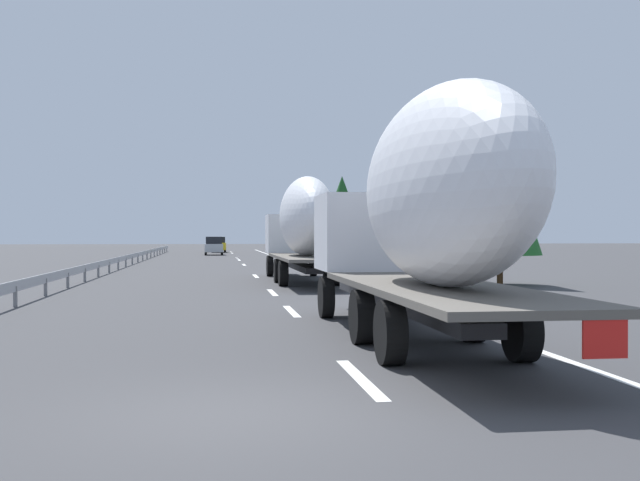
{
  "coord_description": "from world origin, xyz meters",
  "views": [
    {
      "loc": [
        -9.06,
        0.31,
        2.09
      ],
      "look_at": [
        20.94,
        -3.81,
        1.87
      ],
      "focal_mm": 43.62,
      "sensor_mm": 36.0,
      "label": 1
    }
  ],
  "objects_px": {
    "car_yellow_coupe": "(219,245)",
    "road_sign": "(305,233)",
    "car_silver_hatch": "(214,246)",
    "truck_lead": "(303,224)",
    "truck_trailing": "(425,207)"
  },
  "relations": [
    {
      "from": "truck_lead",
      "to": "car_silver_hatch",
      "type": "xyz_separation_m",
      "value": [
        47.22,
        3.87,
        -1.61
      ]
    },
    {
      "from": "road_sign",
      "to": "car_silver_hatch",
      "type": "bearing_deg",
      "value": 17.71
    },
    {
      "from": "truck_lead",
      "to": "truck_trailing",
      "type": "height_order",
      "value": "truck_trailing"
    },
    {
      "from": "car_yellow_coupe",
      "to": "car_silver_hatch",
      "type": "bearing_deg",
      "value": 177.32
    },
    {
      "from": "car_yellow_coupe",
      "to": "road_sign",
      "type": "bearing_deg",
      "value": -169.3
    },
    {
      "from": "truck_trailing",
      "to": "car_silver_hatch",
      "type": "height_order",
      "value": "truck_trailing"
    },
    {
      "from": "car_silver_hatch",
      "to": "road_sign",
      "type": "height_order",
      "value": "road_sign"
    },
    {
      "from": "truck_trailing",
      "to": "road_sign",
      "type": "relative_size",
      "value": 4.02
    },
    {
      "from": "truck_lead",
      "to": "car_yellow_coupe",
      "type": "height_order",
      "value": "truck_lead"
    },
    {
      "from": "car_yellow_coupe",
      "to": "road_sign",
      "type": "relative_size",
      "value": 1.42
    },
    {
      "from": "truck_lead",
      "to": "road_sign",
      "type": "xyz_separation_m",
      "value": [
        25.41,
        -3.1,
        -0.29
      ]
    },
    {
      "from": "car_yellow_coupe",
      "to": "truck_trailing",
      "type": "bearing_deg",
      "value": -177.61
    },
    {
      "from": "truck_lead",
      "to": "truck_trailing",
      "type": "distance_m",
      "value": 19.79
    },
    {
      "from": "car_yellow_coupe",
      "to": "truck_lead",
      "type": "bearing_deg",
      "value": -176.81
    },
    {
      "from": "car_silver_hatch",
      "to": "road_sign",
      "type": "relative_size",
      "value": 1.24
    }
  ]
}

